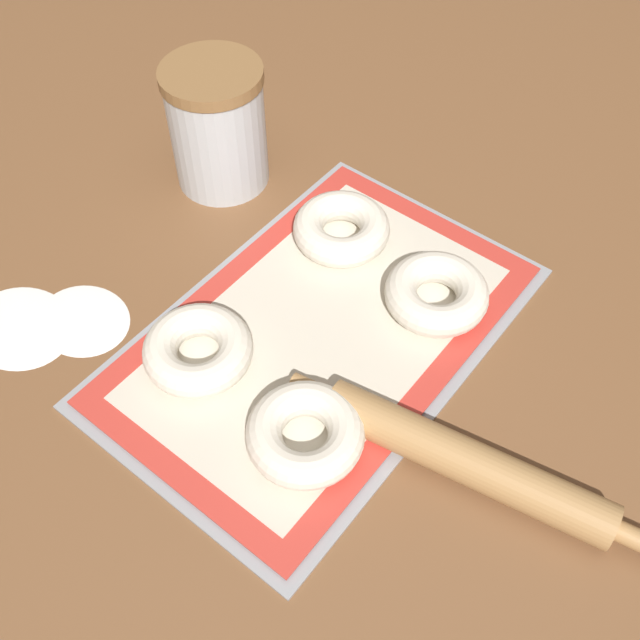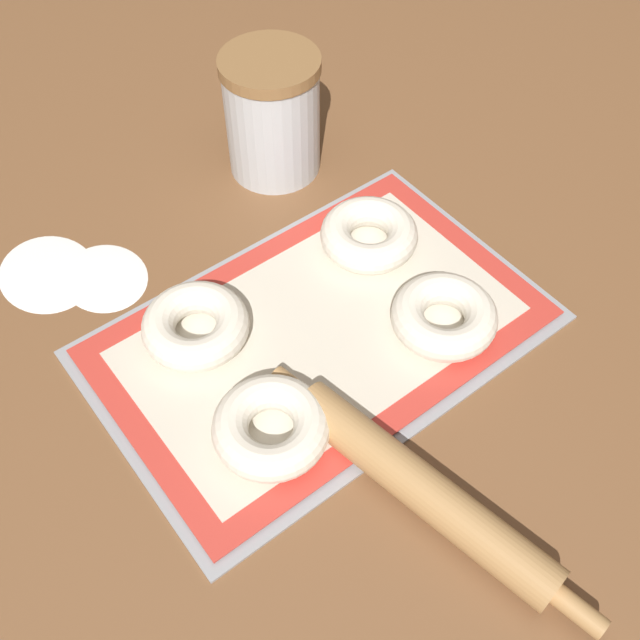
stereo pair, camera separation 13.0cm
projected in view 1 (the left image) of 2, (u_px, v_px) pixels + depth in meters
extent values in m
plane|color=brown|center=(322.00, 326.00, 0.91)|extent=(2.80, 2.80, 0.00)
cube|color=#93969B|center=(320.00, 334.00, 0.90)|extent=(0.53, 0.34, 0.01)
cube|color=red|center=(320.00, 331.00, 0.89)|extent=(0.51, 0.32, 0.00)
cube|color=beige|center=(320.00, 331.00, 0.89)|extent=(0.45, 0.26, 0.00)
torus|color=silver|center=(305.00, 434.00, 0.78)|extent=(0.13, 0.13, 0.04)
torus|color=silver|center=(436.00, 293.00, 0.90)|extent=(0.13, 0.13, 0.04)
torus|color=silver|center=(198.00, 350.00, 0.85)|extent=(0.13, 0.13, 0.04)
torus|color=silver|center=(341.00, 229.00, 0.97)|extent=(0.13, 0.13, 0.04)
cylinder|color=silver|center=(218.00, 131.00, 1.01)|extent=(0.13, 0.13, 0.16)
cylinder|color=olive|center=(211.00, 75.00, 0.94)|extent=(0.13, 0.13, 0.02)
cylinder|color=#AD7F4C|center=(465.00, 460.00, 0.77)|extent=(0.10, 0.31, 0.05)
cylinder|color=#AD7F4C|center=(312.00, 390.00, 0.82)|extent=(0.03, 0.05, 0.02)
cylinder|color=#AD7F4C|center=(640.00, 541.00, 0.72)|extent=(0.03, 0.05, 0.02)
ellipsoid|color=white|center=(83.00, 319.00, 0.91)|extent=(0.10, 0.12, 0.00)
ellipsoid|color=white|center=(20.00, 327.00, 0.91)|extent=(0.12, 0.14, 0.00)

